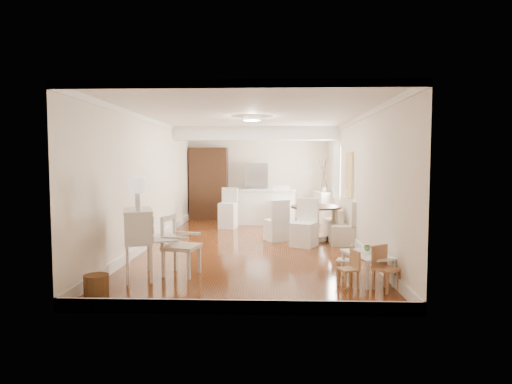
# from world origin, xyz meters

# --- Properties ---
(room) EXTENTS (9.00, 9.04, 2.82)m
(room) POSITION_xyz_m (0.04, 0.32, 1.98)
(room) COLOR brown
(room) RESTS_ON ground
(secretary_bureau) EXTENTS (1.10, 1.11, 1.10)m
(secretary_bureau) POSITION_xyz_m (-1.70, -2.89, 0.55)
(secretary_bureau) COLOR white
(secretary_bureau) RESTS_ON ground
(gustavian_armchair) EXTENTS (0.67, 0.67, 0.97)m
(gustavian_armchair) POSITION_xyz_m (-1.04, -2.72, 0.49)
(gustavian_armchair) COLOR silver
(gustavian_armchair) RESTS_ON ground
(wicker_basket) EXTENTS (0.38, 0.38, 0.33)m
(wicker_basket) POSITION_xyz_m (-1.94, -3.96, 0.16)
(wicker_basket) COLOR #57361B
(wicker_basket) RESTS_ON ground
(kids_table) EXTENTS (0.75, 0.98, 0.43)m
(kids_table) POSITION_xyz_m (1.90, -2.96, 0.22)
(kids_table) COLOR silver
(kids_table) RESTS_ON ground
(kids_chair_a) EXTENTS (0.34, 0.34, 0.55)m
(kids_chair_a) POSITION_xyz_m (1.54, -3.30, 0.27)
(kids_chair_a) COLOR tan
(kids_chair_a) RESTS_ON ground
(kids_chair_b) EXTENTS (0.32, 0.32, 0.52)m
(kids_chair_b) POSITION_xyz_m (1.61, -2.65, 0.26)
(kids_chair_b) COLOR #A87C4C
(kids_chair_b) RESTS_ON ground
(kids_chair_c) EXTENTS (0.44, 0.44, 0.65)m
(kids_chair_c) POSITION_xyz_m (2.06, -3.46, 0.33)
(kids_chair_c) COLOR #AE754F
(kids_chair_c) RESTS_ON ground
(banquette) EXTENTS (0.52, 1.60, 0.98)m
(banquette) POSITION_xyz_m (1.99, 0.50, 0.49)
(banquette) COLOR silver
(banquette) RESTS_ON ground
(dining_table) EXTENTS (1.55, 1.55, 0.81)m
(dining_table) POSITION_xyz_m (1.47, 0.52, 0.40)
(dining_table) COLOR #4F2E19
(dining_table) RESTS_ON ground
(slip_chair_near) EXTENTS (0.67, 0.68, 1.04)m
(slip_chair_near) POSITION_xyz_m (1.13, -0.25, 0.52)
(slip_chair_near) COLOR white
(slip_chair_near) RESTS_ON ground
(slip_chair_far) EXTENTS (0.63, 0.63, 0.96)m
(slip_chair_far) POSITION_xyz_m (0.53, 0.46, 0.48)
(slip_chair_far) COLOR white
(slip_chair_far) RESTS_ON ground
(breakfast_counter) EXTENTS (2.05, 0.65, 1.03)m
(breakfast_counter) POSITION_xyz_m (0.10, 3.10, 0.52)
(breakfast_counter) COLOR white
(breakfast_counter) RESTS_ON ground
(bar_stool_left) EXTENTS (0.53, 0.53, 1.13)m
(bar_stool_left) POSITION_xyz_m (-0.79, 2.25, 0.56)
(bar_stool_left) COLOR silver
(bar_stool_left) RESTS_ON ground
(bar_stool_right) EXTENTS (0.52, 0.52, 1.16)m
(bar_stool_right) POSITION_xyz_m (0.67, 2.81, 0.58)
(bar_stool_right) COLOR silver
(bar_stool_right) RESTS_ON ground
(pantry_cabinet) EXTENTS (1.20, 0.60, 2.30)m
(pantry_cabinet) POSITION_xyz_m (-1.60, 4.18, 1.15)
(pantry_cabinet) COLOR #381E11
(pantry_cabinet) RESTS_ON ground
(fridge) EXTENTS (0.75, 0.65, 1.80)m
(fridge) POSITION_xyz_m (0.30, 4.15, 0.90)
(fridge) COLOR silver
(fridge) RESTS_ON ground
(sideboard) EXTENTS (0.61, 1.05, 0.94)m
(sideboard) POSITION_xyz_m (2.00, 3.45, 0.47)
(sideboard) COLOR silver
(sideboard) RESTS_ON ground
(pencil_cup) EXTENTS (0.14, 0.14, 0.09)m
(pencil_cup) POSITION_xyz_m (1.94, -2.74, 0.47)
(pencil_cup) COLOR #629A59
(pencil_cup) RESTS_ON kids_table
(branch_vase) EXTENTS (0.18, 0.18, 0.18)m
(branch_vase) POSITION_xyz_m (2.03, 3.48, 1.03)
(branch_vase) COLOR silver
(branch_vase) RESTS_ON sideboard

